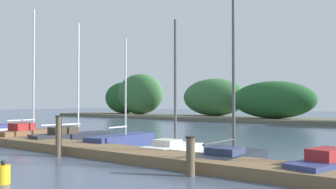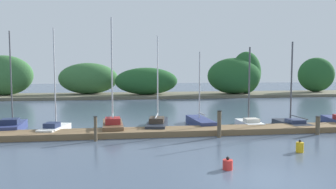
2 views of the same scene
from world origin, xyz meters
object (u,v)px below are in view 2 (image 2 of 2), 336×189
mooring_piling_3 (318,125)px  channel_buoy_1 (228,164)px  sailboat_0 (12,126)px  sailboat_1 (55,128)px  sailboat_4 (200,122)px  channel_buoy_0 (300,147)px  sailboat_5 (249,122)px  mooring_piling_2 (219,124)px  sailboat_3 (158,123)px  mooring_piling_1 (96,129)px  sailboat_2 (113,125)px  sailboat_6 (291,122)px

mooring_piling_3 → channel_buoy_1: (-7.61, -5.88, -0.37)m
sailboat_0 → channel_buoy_1: sailboat_0 is taller
sailboat_1 → sailboat_0: bearing=82.2°
sailboat_4 → channel_buoy_0: size_ratio=8.60×
sailboat_4 → sailboat_5: sailboat_5 is taller
mooring_piling_2 → channel_buoy_0: bearing=-53.0°
sailboat_3 → mooring_piling_1: (-3.80, -3.37, 0.36)m
mooring_piling_2 → channel_buoy_1: size_ratio=2.98×
sailboat_1 → mooring_piling_1: 3.75m
sailboat_4 → sailboat_5: bearing=-104.3°
sailboat_3 → channel_buoy_1: (1.82, -9.27, -0.14)m
mooring_piling_1 → sailboat_2: bearing=72.7°
sailboat_4 → sailboat_6: bearing=-103.8°
sailboat_0 → mooring_piling_1: bearing=-128.9°
sailboat_3 → sailboat_4: size_ratio=1.19×
sailboat_3 → sailboat_4: 3.06m
sailboat_3 → channel_buoy_1: sailboat_3 is taller
sailboat_0 → sailboat_1: sailboat_1 is taller
sailboat_6 → mooring_piling_1: bearing=101.3°
channel_buoy_0 → sailboat_1: bearing=153.2°
sailboat_4 → mooring_piling_2: (0.24, -3.85, 0.48)m
mooring_piling_1 → sailboat_4: bearing=29.6°
sailboat_2 → sailboat_6: size_ratio=1.24×
sailboat_6 → channel_buoy_1: sailboat_6 is taller
mooring_piling_3 → channel_buoy_0: mooring_piling_3 is taller
sailboat_3 → sailboat_6: bearing=-83.3°
sailboat_1 → sailboat_4: 9.58m
sailboat_2 → channel_buoy_0: bearing=-128.2°
sailboat_0 → sailboat_5: sailboat_0 is taller
sailboat_0 → sailboat_4: size_ratio=1.23×
sailboat_2 → sailboat_5: (9.34, 0.54, -0.09)m
sailboat_1 → channel_buoy_1: sailboat_1 is taller
sailboat_4 → sailboat_6: size_ratio=0.89×
channel_buoy_1 → mooring_piling_2: bearing=76.3°
sailboat_0 → sailboat_3: (9.34, -0.32, -0.02)m
sailboat_0 → sailboat_5: bearing=-96.8°
sailboat_6 → mooring_piling_2: sailboat_6 is taller
sailboat_3 → sailboat_6: 9.29m
sailboat_4 → channel_buoy_1: size_ratio=9.78×
sailboat_5 → sailboat_6: bearing=-98.3°
mooring_piling_1 → sailboat_5: bearing=17.8°
sailboat_0 → sailboat_5: (15.73, -0.44, -0.03)m
sailboat_2 → channel_buoy_1: sailboat_2 is taller
sailboat_3 → sailboat_4: bearing=-70.3°
sailboat_4 → mooring_piling_2: sailboat_4 is taller
sailboat_0 → sailboat_1: (2.87, -1.09, -0.03)m
sailboat_6 → mooring_piling_1: sailboat_6 is taller
sailboat_2 → channel_buoy_1: bearing=-153.6°
sailboat_5 → mooring_piling_3: size_ratio=4.84×
sailboat_5 → mooring_piling_3: bearing=-136.1°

